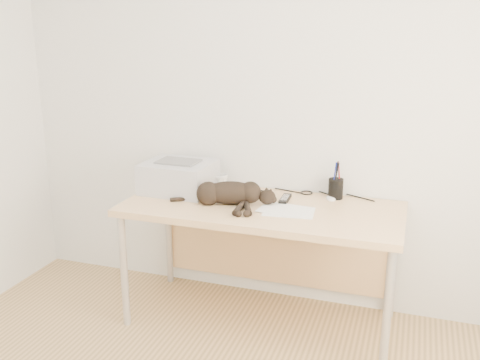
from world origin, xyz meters
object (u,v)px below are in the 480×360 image
(desk, at_px, (265,222))
(mouse, at_px, (331,197))
(mug, at_px, (220,181))
(pen_cup, at_px, (336,188))
(cat, at_px, (228,194))
(printer, at_px, (179,176))

(desk, relative_size, mouse, 16.63)
(mug, bearing_deg, pen_cup, 1.53)
(cat, relative_size, pen_cup, 2.78)
(mug, bearing_deg, printer, -146.48)
(mouse, bearing_deg, cat, -172.05)
(mouse, bearing_deg, pen_cup, 32.78)
(cat, bearing_deg, printer, 144.20)
(desk, height_order, pen_cup, pen_cup)
(desk, height_order, cat, cat)
(mug, distance_m, mouse, 0.71)
(printer, height_order, mug, printer)
(desk, bearing_deg, cat, -148.11)
(cat, bearing_deg, desk, 17.01)
(printer, xyz_separation_m, mouse, (0.93, 0.14, -0.08))
(desk, xyz_separation_m, pen_cup, (0.38, 0.19, 0.20))
(mug, bearing_deg, desk, -25.70)
(printer, xyz_separation_m, cat, (0.38, -0.14, -0.03))
(desk, bearing_deg, printer, 177.72)
(desk, relative_size, mug, 16.71)
(printer, bearing_deg, desk, -2.28)
(printer, relative_size, cat, 0.68)
(mouse, bearing_deg, printer, 169.48)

